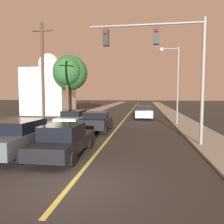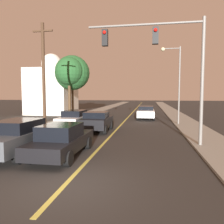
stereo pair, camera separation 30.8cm
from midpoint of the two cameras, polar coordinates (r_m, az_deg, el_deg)
ground_plane at (r=7.34m, az=-10.70°, el=-18.03°), size 200.00×200.00×0.00m
road_surface at (r=42.51m, az=6.42°, el=0.76°), size 9.78×80.00×0.01m
sidewalk_left at (r=43.29m, az=-1.72°, el=0.92°), size 2.50×80.00×0.12m
sidewalk_right at (r=42.60m, az=14.69°, el=0.72°), size 2.50×80.00×0.12m
car_near_lane_front at (r=10.28m, az=-12.12°, el=-7.12°), size 1.88×4.56×1.48m
car_near_lane_second at (r=16.70m, az=-3.43°, el=-2.39°), size 2.01×3.84×1.51m
car_outer_lane_front at (r=11.34m, az=-22.10°, el=-5.76°), size 1.99×5.08×1.62m
car_outer_lane_second at (r=18.48m, az=-9.07°, el=-1.72°), size 1.86×4.90×1.52m
car_far_oncoming at (r=25.52m, az=9.20°, el=-0.04°), size 1.98×4.89×1.48m
traffic_signal_mast at (r=12.44m, az=14.24°, el=14.40°), size 6.23×0.42×6.71m
streetlamp_right at (r=21.00m, az=16.52°, el=9.32°), size 1.76×0.36×7.01m
utility_pole_left at (r=17.77m, az=-16.94°, el=9.29°), size 1.60×0.24×8.11m
tree_left_near at (r=28.31m, az=-10.02°, el=10.01°), size 4.34×4.34×7.59m
tree_left_far at (r=27.17m, az=-10.79°, el=10.29°), size 3.40×3.40×7.19m
domed_building_left at (r=32.92m, az=-15.11°, el=5.78°), size 5.94×5.94×8.66m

